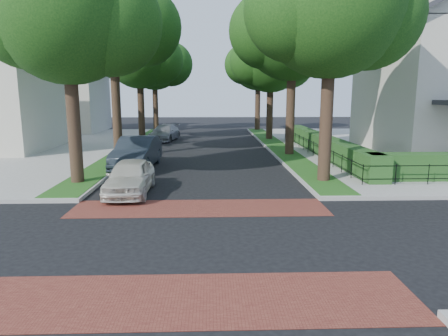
{
  "coord_description": "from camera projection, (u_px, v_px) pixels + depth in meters",
  "views": [
    {
      "loc": [
        0.41,
        -10.49,
        3.99
      ],
      "look_at": [
        0.84,
        2.36,
        1.6
      ],
      "focal_mm": 32.0,
      "sensor_mm": 36.0,
      "label": 1
    }
  ],
  "objects": [
    {
      "name": "ground",
      "position": [
        197.0,
        241.0,
        11.02
      ],
      "size": [
        120.0,
        120.0,
        0.0
      ],
      "primitive_type": "plane",
      "color": "black",
      "rests_on": "ground"
    },
    {
      "name": "crosswalk_far",
      "position": [
        200.0,
        208.0,
        14.16
      ],
      "size": [
        9.0,
        2.2,
        0.01
      ],
      "primitive_type": "cube",
      "color": "maroon",
      "rests_on": "ground"
    },
    {
      "name": "crosswalk_near",
      "position": [
        191.0,
        299.0,
        7.87
      ],
      "size": [
        9.0,
        2.2,
        0.01
      ],
      "primitive_type": "cube",
      "color": "maroon",
      "rests_on": "ground"
    },
    {
      "name": "grass_strip_ne",
      "position": [
        277.0,
        146.0,
        29.94
      ],
      "size": [
        1.6,
        29.8,
        0.02
      ],
      "primitive_type": "cube",
      "color": "#1C4A15",
      "rests_on": "sidewalk_ne"
    },
    {
      "name": "grass_strip_nw",
      "position": [
        133.0,
        146.0,
        29.58
      ],
      "size": [
        1.6,
        29.8,
        0.02
      ],
      "primitive_type": "cube",
      "color": "#1C4A15",
      "rests_on": "sidewalk_nw"
    },
    {
      "name": "tree_right_near",
      "position": [
        332.0,
        7.0,
        16.92
      ],
      "size": [
        7.75,
        6.67,
        10.66
      ],
      "color": "black",
      "rests_on": "sidewalk_ne"
    },
    {
      "name": "tree_right_mid",
      "position": [
        294.0,
        28.0,
        24.73
      ],
      "size": [
        8.25,
        7.09,
        11.22
      ],
      "color": "black",
      "rests_on": "sidewalk_ne"
    },
    {
      "name": "tree_right_far",
      "position": [
        272.0,
        59.0,
        33.74
      ],
      "size": [
        7.25,
        6.23,
        9.74
      ],
      "color": "black",
      "rests_on": "sidewalk_ne"
    },
    {
      "name": "tree_right_back",
      "position": [
        259.0,
        63.0,
        42.53
      ],
      "size": [
        7.5,
        6.45,
        10.2
      ],
      "color": "black",
      "rests_on": "sidewalk_ne"
    },
    {
      "name": "tree_left_near",
      "position": [
        71.0,
        14.0,
        16.62
      ],
      "size": [
        7.5,
        6.45,
        10.2
      ],
      "color": "black",
      "rests_on": "sidewalk_nw"
    },
    {
      "name": "tree_left_mid",
      "position": [
        115.0,
        21.0,
        24.3
      ],
      "size": [
        8.0,
        6.88,
        11.48
      ],
      "color": "black",
      "rests_on": "sidewalk_nw"
    },
    {
      "name": "tree_left_far",
      "position": [
        141.0,
        56.0,
        33.34
      ],
      "size": [
        7.0,
        6.02,
        9.86
      ],
      "color": "black",
      "rests_on": "sidewalk_nw"
    },
    {
      "name": "tree_left_back",
      "position": [
        155.0,
        61.0,
        42.15
      ],
      "size": [
        7.75,
        6.66,
        10.44
      ],
      "color": "black",
      "rests_on": "sidewalk_nw"
    },
    {
      "name": "hedge_main_road",
      "position": [
        323.0,
        145.0,
        25.87
      ],
      "size": [
        1.0,
        18.0,
        1.2
      ],
      "primitive_type": "cube",
      "color": "#19481C",
      "rests_on": "sidewalk_ne"
    },
    {
      "name": "fence_main_road",
      "position": [
        311.0,
        147.0,
        25.88
      ],
      "size": [
        0.06,
        18.0,
        0.9
      ],
      "primitive_type": null,
      "color": "black",
      "rests_on": "sidewalk_ne"
    },
    {
      "name": "house_left_far",
      "position": [
        56.0,
        84.0,
        41.03
      ],
      "size": [
        10.0,
        9.0,
        10.14
      ],
      "color": "beige",
      "rests_on": "sidewalk_nw"
    },
    {
      "name": "parked_car_front",
      "position": [
        130.0,
        177.0,
        16.09
      ],
      "size": [
        1.69,
        4.13,
        1.4
      ],
      "primitive_type": "imported",
      "rotation": [
        0.0,
        0.0,
        0.01
      ],
      "color": "beige",
      "rests_on": "ground"
    },
    {
      "name": "parked_car_middle",
      "position": [
        137.0,
        153.0,
        21.63
      ],
      "size": [
        2.12,
        5.32,
        1.72
      ],
      "primitive_type": "imported",
      "rotation": [
        0.0,
        0.0,
        -0.06
      ],
      "color": "#1F272F",
      "rests_on": "ground"
    },
    {
      "name": "parked_car_rear",
      "position": [
        164.0,
        133.0,
        34.54
      ],
      "size": [
        2.64,
        4.92,
        1.36
      ],
      "primitive_type": "imported",
      "rotation": [
        0.0,
        0.0,
        -0.16
      ],
      "color": "gray",
      "rests_on": "ground"
    }
  ]
}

